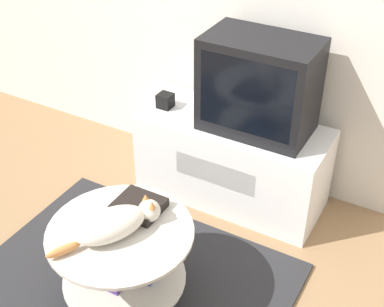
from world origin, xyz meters
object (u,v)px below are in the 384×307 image
at_px(speaker, 165,101).
at_px(dvd_box, 139,206).
at_px(tv, 259,86).
at_px(cat, 115,223).

xyz_separation_m(speaker, dvd_box, (0.35, -0.81, -0.09)).
relative_size(tv, speaker, 7.01).
bearing_deg(cat, dvd_box, 28.21).
distance_m(dvd_box, cat, 0.20).
relative_size(tv, cat, 1.20).
height_order(speaker, cat, speaker).
height_order(tv, speaker, tv).
height_order(dvd_box, cat, cat).
distance_m(speaker, dvd_box, 0.89).
bearing_deg(tv, speaker, -175.40).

